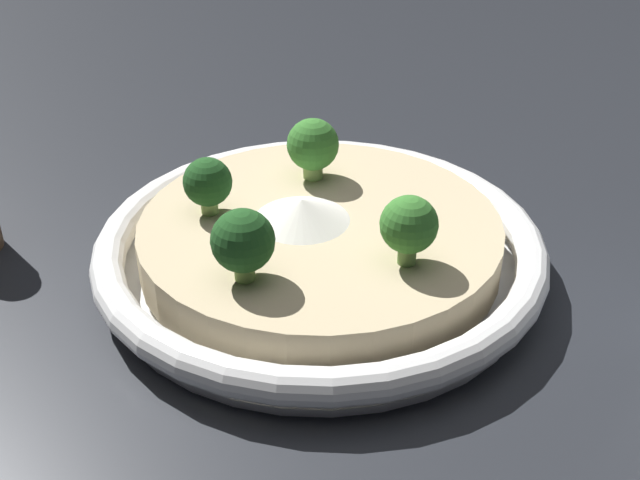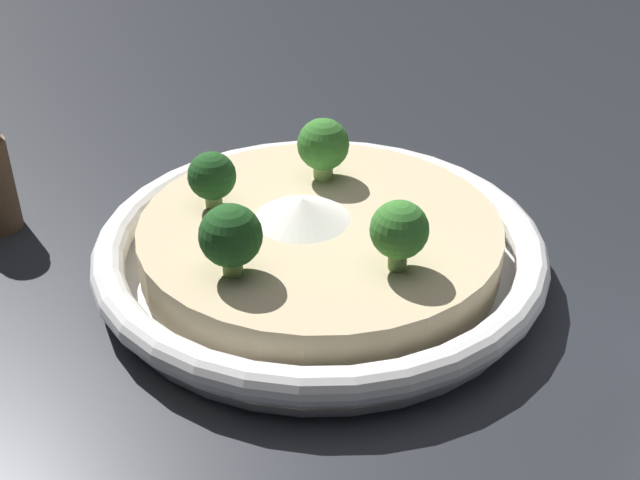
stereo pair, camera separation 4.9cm
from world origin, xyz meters
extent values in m
plane|color=#23262B|center=(0.00, 0.00, 0.00)|extent=(6.00, 6.00, 0.00)
cylinder|color=white|center=(0.00, 0.00, 0.00)|extent=(0.26, 0.26, 0.01)
torus|color=white|center=(0.00, 0.00, 0.02)|extent=(0.28, 0.28, 0.02)
cylinder|color=#CCB78E|center=(0.00, 0.00, 0.02)|extent=(0.22, 0.22, 0.03)
cone|color=white|center=(0.00, -0.01, 0.04)|extent=(0.06, 0.06, 0.01)
cylinder|color=#668E47|center=(0.04, 0.05, 0.05)|extent=(0.01, 0.01, 0.02)
sphere|color=#387A2D|center=(0.04, 0.05, 0.06)|extent=(0.03, 0.03, 0.03)
cylinder|color=#759E4C|center=(0.07, -0.03, 0.05)|extent=(0.02, 0.02, 0.02)
sphere|color=#1E4C1E|center=(0.07, -0.03, 0.06)|extent=(0.03, 0.03, 0.03)
cylinder|color=#84A856|center=(0.00, -0.07, 0.04)|extent=(0.01, 0.01, 0.02)
sphere|color=#1E4C1E|center=(0.00, -0.07, 0.06)|extent=(0.03, 0.03, 0.03)
cylinder|color=#84A856|center=(-0.06, -0.01, 0.05)|extent=(0.02, 0.02, 0.02)
sphere|color=#387A2D|center=(-0.06, -0.01, 0.06)|extent=(0.03, 0.03, 0.03)
camera|label=1|loc=(0.41, 0.06, 0.29)|focal=45.00mm
camera|label=2|loc=(0.40, 0.11, 0.29)|focal=45.00mm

